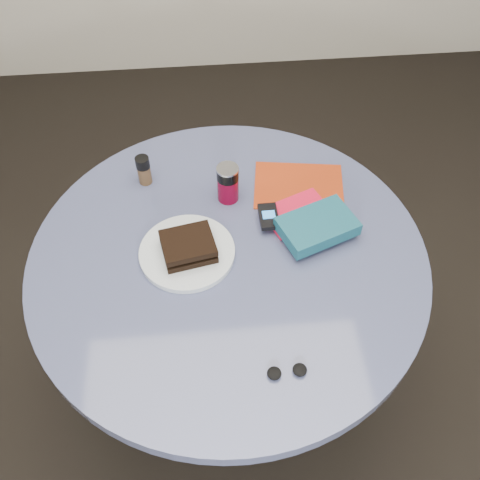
{
  "coord_description": "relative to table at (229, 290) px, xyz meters",
  "views": [
    {
      "loc": [
        -0.05,
        -0.82,
        1.81
      ],
      "look_at": [
        0.03,
        0.0,
        0.8
      ],
      "focal_mm": 40.0,
      "sensor_mm": 36.0,
      "label": 1
    }
  ],
  "objects": [
    {
      "name": "ground",
      "position": [
        0.0,
        0.0,
        -0.59
      ],
      "size": [
        4.0,
        4.0,
        0.0
      ],
      "primitive_type": "plane",
      "color": "black",
      "rests_on": "ground"
    },
    {
      "name": "table",
      "position": [
        0.0,
        0.0,
        0.0
      ],
      "size": [
        1.0,
        1.0,
        0.75
      ],
      "color": "black",
      "rests_on": "ground"
    },
    {
      "name": "plate",
      "position": [
        -0.1,
        0.01,
        0.17
      ],
      "size": [
        0.29,
        0.29,
        0.02
      ],
      "primitive_type": "cylinder",
      "rotation": [
        0.0,
        0.0,
        -0.26
      ],
      "color": "silver",
      "rests_on": "table"
    },
    {
      "name": "sandwich",
      "position": [
        -0.1,
        0.0,
        0.2
      ],
      "size": [
        0.14,
        0.13,
        0.04
      ],
      "color": "black",
      "rests_on": "plate"
    },
    {
      "name": "soda_can",
      "position": [
        0.02,
        0.19,
        0.22
      ],
      "size": [
        0.07,
        0.07,
        0.11
      ],
      "color": "maroon",
      "rests_on": "table"
    },
    {
      "name": "pepper_grinder",
      "position": [
        -0.21,
        0.28,
        0.21
      ],
      "size": [
        0.04,
        0.04,
        0.09
      ],
      "color": "#49331F",
      "rests_on": "table"
    },
    {
      "name": "magazine",
      "position": [
        0.21,
        0.22,
        0.17
      ],
      "size": [
        0.27,
        0.22,
        0.0
      ],
      "primitive_type": "cube",
      "rotation": [
        0.0,
        0.0,
        -0.15
      ],
      "color": "#932B0D",
      "rests_on": "table"
    },
    {
      "name": "red_book",
      "position": [
        0.19,
        0.11,
        0.17
      ],
      "size": [
        0.2,
        0.17,
        0.01
      ],
      "primitive_type": "cube",
      "rotation": [
        0.0,
        0.0,
        0.39
      ],
      "color": "red",
      "rests_on": "magazine"
    },
    {
      "name": "novel",
      "position": [
        0.23,
        0.04,
        0.2
      ],
      "size": [
        0.22,
        0.18,
        0.04
      ],
      "primitive_type": "cube",
      "rotation": [
        0.0,
        0.0,
        0.37
      ],
      "color": "#124557",
      "rests_on": "red_book"
    },
    {
      "name": "mp3_player",
      "position": [
        0.11,
        0.09,
        0.19
      ],
      "size": [
        0.05,
        0.09,
        0.02
      ],
      "color": "black",
      "rests_on": "red_book"
    },
    {
      "name": "headphones",
      "position": [
        0.1,
        -0.33,
        0.17
      ],
      "size": [
        0.09,
        0.04,
        0.02
      ],
      "color": "black",
      "rests_on": "table"
    }
  ]
}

